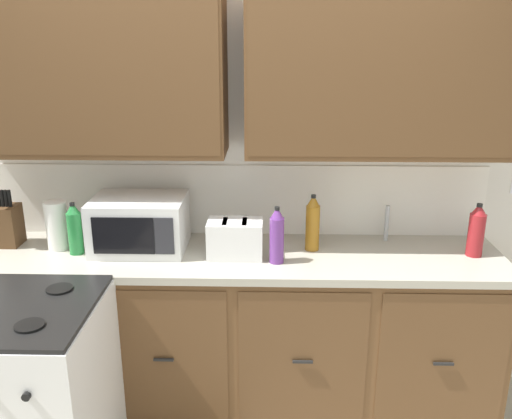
{
  "coord_description": "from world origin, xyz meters",
  "views": [
    {
      "loc": [
        0.17,
        -2.37,
        2.04
      ],
      "look_at": [
        0.11,
        0.27,
        1.18
      ],
      "focal_mm": 38.87,
      "sensor_mm": 36.0,
      "label": 1
    }
  ],
  "objects_px": {
    "bottle_green": "(75,229)",
    "microwave": "(140,224)",
    "stove_range": "(18,401)",
    "bottle_violet": "(277,236)",
    "toaster": "(235,239)",
    "knife_block": "(9,225)",
    "paper_towel_roll": "(57,225)",
    "bottle_red": "(476,230)",
    "bottle_amber": "(313,223)"
  },
  "relations": [
    {
      "from": "bottle_green",
      "to": "microwave",
      "type": "bearing_deg",
      "value": 12.78
    },
    {
      "from": "stove_range",
      "to": "bottle_violet",
      "type": "xyz_separation_m",
      "value": [
        1.15,
        0.52,
        0.6
      ]
    },
    {
      "from": "toaster",
      "to": "knife_block",
      "type": "bearing_deg",
      "value": 173.98
    },
    {
      "from": "microwave",
      "to": "bottle_green",
      "type": "xyz_separation_m",
      "value": [
        -0.32,
        -0.07,
        -0.01
      ]
    },
    {
      "from": "toaster",
      "to": "paper_towel_roll",
      "type": "bearing_deg",
      "value": 174.93
    },
    {
      "from": "microwave",
      "to": "bottle_green",
      "type": "height_order",
      "value": "microwave"
    },
    {
      "from": "stove_range",
      "to": "microwave",
      "type": "xyz_separation_m",
      "value": [
        0.43,
        0.68,
        0.6
      ]
    },
    {
      "from": "toaster",
      "to": "paper_towel_roll",
      "type": "relative_size",
      "value": 1.08
    },
    {
      "from": "paper_towel_roll",
      "to": "toaster",
      "type": "bearing_deg",
      "value": -5.07
    },
    {
      "from": "paper_towel_roll",
      "to": "knife_block",
      "type": "bearing_deg",
      "value": 170.8
    },
    {
      "from": "stove_range",
      "to": "bottle_green",
      "type": "xyz_separation_m",
      "value": [
        0.11,
        0.61,
        0.59
      ]
    },
    {
      "from": "knife_block",
      "to": "bottle_green",
      "type": "xyz_separation_m",
      "value": [
        0.4,
        -0.11,
        0.02
      ]
    },
    {
      "from": "bottle_violet",
      "to": "bottle_red",
      "type": "xyz_separation_m",
      "value": [
        1.02,
        0.12,
        -0.01
      ]
    },
    {
      "from": "knife_block",
      "to": "bottle_red",
      "type": "xyz_separation_m",
      "value": [
        2.45,
        -0.09,
        0.02
      ]
    },
    {
      "from": "bottle_amber",
      "to": "paper_towel_roll",
      "type": "bearing_deg",
      "value": -179.23
    },
    {
      "from": "stove_range",
      "to": "knife_block",
      "type": "distance_m",
      "value": 0.97
    },
    {
      "from": "microwave",
      "to": "bottle_red",
      "type": "bearing_deg",
      "value": -1.55
    },
    {
      "from": "stove_range",
      "to": "knife_block",
      "type": "relative_size",
      "value": 3.06
    },
    {
      "from": "stove_range",
      "to": "bottle_amber",
      "type": "height_order",
      "value": "bottle_amber"
    },
    {
      "from": "stove_range",
      "to": "bottle_red",
      "type": "relative_size",
      "value": 3.41
    },
    {
      "from": "bottle_violet",
      "to": "bottle_amber",
      "type": "bearing_deg",
      "value": 42.77
    },
    {
      "from": "stove_range",
      "to": "bottle_red",
      "type": "distance_m",
      "value": 2.33
    },
    {
      "from": "microwave",
      "to": "bottle_amber",
      "type": "xyz_separation_m",
      "value": [
        0.91,
        0.01,
        0.01
      ]
    },
    {
      "from": "bottle_green",
      "to": "bottle_red",
      "type": "xyz_separation_m",
      "value": [
        2.06,
        0.03,
        0.0
      ]
    },
    {
      "from": "bottle_amber",
      "to": "bottle_violet",
      "type": "xyz_separation_m",
      "value": [
        -0.19,
        -0.18,
        -0.0
      ]
    },
    {
      "from": "stove_range",
      "to": "bottle_violet",
      "type": "relative_size",
      "value": 3.26
    },
    {
      "from": "toaster",
      "to": "bottle_violet",
      "type": "distance_m",
      "value": 0.23
    },
    {
      "from": "bottle_violet",
      "to": "bottle_red",
      "type": "height_order",
      "value": "bottle_violet"
    },
    {
      "from": "paper_towel_roll",
      "to": "bottle_violet",
      "type": "relative_size",
      "value": 0.89
    },
    {
      "from": "knife_block",
      "to": "bottle_green",
      "type": "distance_m",
      "value": 0.41
    },
    {
      "from": "bottle_amber",
      "to": "bottle_red",
      "type": "xyz_separation_m",
      "value": [
        0.83,
        -0.06,
        -0.01
      ]
    },
    {
      "from": "paper_towel_roll",
      "to": "bottle_red",
      "type": "distance_m",
      "value": 2.18
    },
    {
      "from": "bottle_amber",
      "to": "bottle_red",
      "type": "height_order",
      "value": "bottle_amber"
    },
    {
      "from": "bottle_amber",
      "to": "knife_block",
      "type": "bearing_deg",
      "value": 179.04
    },
    {
      "from": "bottle_violet",
      "to": "bottle_green",
      "type": "bearing_deg",
      "value": 175.0
    },
    {
      "from": "bottle_violet",
      "to": "bottle_red",
      "type": "bearing_deg",
      "value": 6.52
    },
    {
      "from": "knife_block",
      "to": "paper_towel_roll",
      "type": "distance_m",
      "value": 0.28
    },
    {
      "from": "paper_towel_roll",
      "to": "bottle_green",
      "type": "xyz_separation_m",
      "value": [
        0.12,
        -0.07,
        0.0
      ]
    },
    {
      "from": "toaster",
      "to": "bottle_red",
      "type": "height_order",
      "value": "bottle_red"
    },
    {
      "from": "paper_towel_roll",
      "to": "microwave",
      "type": "bearing_deg",
      "value": 0.84
    },
    {
      "from": "toaster",
      "to": "knife_block",
      "type": "distance_m",
      "value": 1.23
    },
    {
      "from": "microwave",
      "to": "toaster",
      "type": "bearing_deg",
      "value": -10.08
    },
    {
      "from": "stove_range",
      "to": "microwave",
      "type": "relative_size",
      "value": 1.98
    },
    {
      "from": "toaster",
      "to": "bottle_amber",
      "type": "xyz_separation_m",
      "value": [
        0.4,
        0.1,
        0.05
      ]
    },
    {
      "from": "bottle_amber",
      "to": "bottle_red",
      "type": "distance_m",
      "value": 0.83
    },
    {
      "from": "stove_range",
      "to": "bottle_red",
      "type": "bearing_deg",
      "value": 16.32
    },
    {
      "from": "microwave",
      "to": "paper_towel_roll",
      "type": "height_order",
      "value": "microwave"
    },
    {
      "from": "paper_towel_roll",
      "to": "bottle_amber",
      "type": "relative_size",
      "value": 0.86
    },
    {
      "from": "stove_range",
      "to": "bottle_amber",
      "type": "distance_m",
      "value": 1.62
    },
    {
      "from": "bottle_violet",
      "to": "stove_range",
      "type": "bearing_deg",
      "value": -155.7
    }
  ]
}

